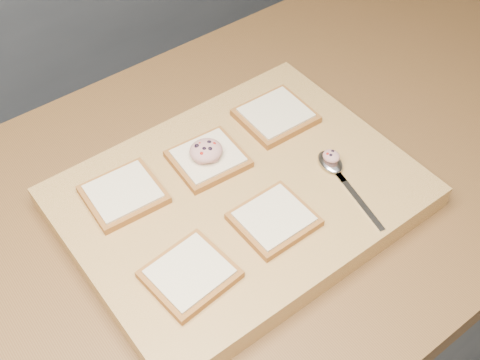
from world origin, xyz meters
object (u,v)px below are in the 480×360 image
object	(u,v)px
spoon	(334,167)
bread_far_center	(208,158)
tuna_salad_dollop	(206,150)
cutting_board	(240,197)

from	to	relation	value
spoon	bread_far_center	bearing A→B (deg)	137.75
tuna_salad_dollop	spoon	world-z (taller)	tuna_salad_dollop
cutting_board	tuna_salad_dollop	distance (m)	0.10
spoon	tuna_salad_dollop	bearing A→B (deg)	138.43
tuna_salad_dollop	spoon	xyz separation A→B (m)	(0.16, -0.14, -0.02)
bread_far_center	tuna_salad_dollop	world-z (taller)	tuna_salad_dollop
bread_far_center	tuna_salad_dollop	size ratio (longest dim) A/B	2.17
bread_far_center	spoon	bearing A→B (deg)	-42.25
spoon	cutting_board	bearing A→B (deg)	157.74
tuna_salad_dollop	bread_far_center	bearing A→B (deg)	4.48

